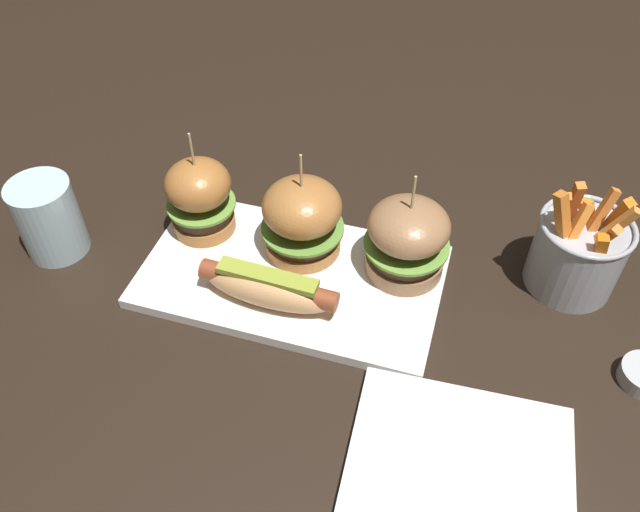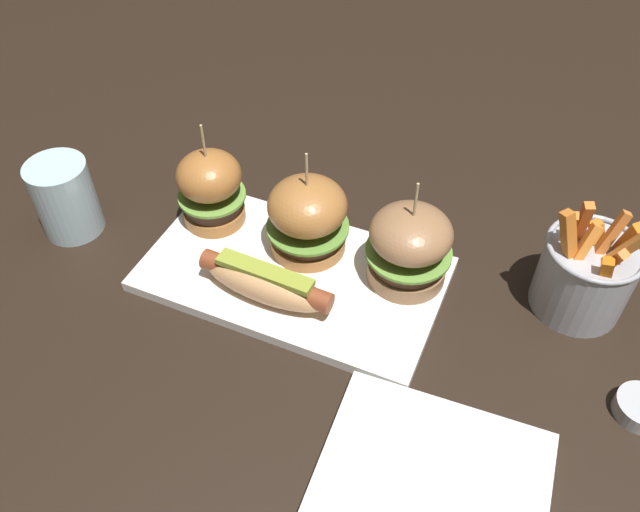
{
  "view_description": "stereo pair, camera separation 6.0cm",
  "coord_description": "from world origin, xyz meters",
  "px_view_note": "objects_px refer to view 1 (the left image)",
  "views": [
    {
      "loc": [
        0.19,
        -0.5,
        0.6
      ],
      "look_at": [
        0.04,
        0.0,
        0.05
      ],
      "focal_mm": 36.27,
      "sensor_mm": 36.0,
      "label": 1
    },
    {
      "loc": [
        0.24,
        -0.48,
        0.6
      ],
      "look_at": [
        0.04,
        0.0,
        0.05
      ],
      "focal_mm": 36.27,
      "sensor_mm": 36.0,
      "label": 2
    }
  ],
  "objects_px": {
    "side_plate": "(457,486)",
    "water_glass": "(49,218)",
    "hot_dog": "(268,287)",
    "slider_center": "(300,217)",
    "slider_right": "(407,239)",
    "platter_main": "(292,276)",
    "slider_left": "(200,196)",
    "fries_bucket": "(578,252)"
  },
  "relations": [
    {
      "from": "slider_left",
      "to": "fries_bucket",
      "type": "height_order",
      "value": "slider_left"
    },
    {
      "from": "slider_left",
      "to": "fries_bucket",
      "type": "xyz_separation_m",
      "value": [
        0.46,
        0.05,
        -0.01
      ]
    },
    {
      "from": "platter_main",
      "to": "slider_left",
      "type": "xyz_separation_m",
      "value": [
        -0.13,
        0.04,
        0.06
      ]
    },
    {
      "from": "slider_right",
      "to": "water_glass",
      "type": "relative_size",
      "value": 1.41
    },
    {
      "from": "side_plate",
      "to": "water_glass",
      "type": "bearing_deg",
      "value": 162.2
    },
    {
      "from": "side_plate",
      "to": "water_glass",
      "type": "relative_size",
      "value": 2.1
    },
    {
      "from": "slider_center",
      "to": "water_glass",
      "type": "bearing_deg",
      "value": -165.52
    },
    {
      "from": "slider_center",
      "to": "slider_right",
      "type": "bearing_deg",
      "value": 0.5
    },
    {
      "from": "hot_dog",
      "to": "side_plate",
      "type": "distance_m",
      "value": 0.29
    },
    {
      "from": "water_glass",
      "to": "side_plate",
      "type": "bearing_deg",
      "value": -17.8
    },
    {
      "from": "hot_dog",
      "to": "fries_bucket",
      "type": "height_order",
      "value": "fries_bucket"
    },
    {
      "from": "fries_bucket",
      "to": "water_glass",
      "type": "distance_m",
      "value": 0.64
    },
    {
      "from": "platter_main",
      "to": "side_plate",
      "type": "relative_size",
      "value": 1.69
    },
    {
      "from": "fries_bucket",
      "to": "platter_main",
      "type": "bearing_deg",
      "value": -163.5
    },
    {
      "from": "hot_dog",
      "to": "slider_left",
      "type": "relative_size",
      "value": 1.13
    },
    {
      "from": "slider_center",
      "to": "water_glass",
      "type": "xyz_separation_m",
      "value": [
        -0.3,
        -0.08,
        -0.01
      ]
    },
    {
      "from": "hot_dog",
      "to": "slider_right",
      "type": "height_order",
      "value": "slider_right"
    },
    {
      "from": "slider_left",
      "to": "side_plate",
      "type": "bearing_deg",
      "value": -34.21
    },
    {
      "from": "slider_center",
      "to": "fries_bucket",
      "type": "height_order",
      "value": "slider_center"
    },
    {
      "from": "slider_right",
      "to": "side_plate",
      "type": "height_order",
      "value": "slider_right"
    },
    {
      "from": "slider_center",
      "to": "side_plate",
      "type": "xyz_separation_m",
      "value": [
        0.24,
        -0.25,
        -0.06
      ]
    },
    {
      "from": "platter_main",
      "to": "side_plate",
      "type": "height_order",
      "value": "platter_main"
    },
    {
      "from": "hot_dog",
      "to": "water_glass",
      "type": "relative_size",
      "value": 1.62
    },
    {
      "from": "side_plate",
      "to": "water_glass",
      "type": "height_order",
      "value": "water_glass"
    },
    {
      "from": "platter_main",
      "to": "slider_center",
      "type": "distance_m",
      "value": 0.07
    },
    {
      "from": "slider_right",
      "to": "slider_left",
      "type": "bearing_deg",
      "value": -179.53
    },
    {
      "from": "platter_main",
      "to": "slider_center",
      "type": "xyz_separation_m",
      "value": [
        -0.0,
        0.05,
        0.06
      ]
    },
    {
      "from": "hot_dog",
      "to": "fries_bucket",
      "type": "bearing_deg",
      "value": 23.4
    },
    {
      "from": "slider_center",
      "to": "side_plate",
      "type": "bearing_deg",
      "value": -46.63
    },
    {
      "from": "slider_left",
      "to": "water_glass",
      "type": "height_order",
      "value": "slider_left"
    },
    {
      "from": "water_glass",
      "to": "hot_dog",
      "type": "bearing_deg",
      "value": -3.13
    },
    {
      "from": "hot_dog",
      "to": "fries_bucket",
      "type": "relative_size",
      "value": 1.11
    },
    {
      "from": "hot_dog",
      "to": "water_glass",
      "type": "distance_m",
      "value": 0.3
    },
    {
      "from": "hot_dog",
      "to": "slider_center",
      "type": "xyz_separation_m",
      "value": [
        0.01,
        0.09,
        0.03
      ]
    },
    {
      "from": "hot_dog",
      "to": "slider_left",
      "type": "bearing_deg",
      "value": 142.89
    },
    {
      "from": "slider_right",
      "to": "fries_bucket",
      "type": "relative_size",
      "value": 0.97
    },
    {
      "from": "slider_center",
      "to": "slider_right",
      "type": "height_order",
      "value": "slider_center"
    },
    {
      "from": "slider_left",
      "to": "side_plate",
      "type": "xyz_separation_m",
      "value": [
        0.37,
        -0.25,
        -0.06
      ]
    },
    {
      "from": "slider_center",
      "to": "slider_right",
      "type": "distance_m",
      "value": 0.13
    },
    {
      "from": "slider_left",
      "to": "water_glass",
      "type": "relative_size",
      "value": 1.43
    },
    {
      "from": "slider_left",
      "to": "water_glass",
      "type": "bearing_deg",
      "value": -155.8
    },
    {
      "from": "slider_center",
      "to": "water_glass",
      "type": "height_order",
      "value": "slider_center"
    }
  ]
}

